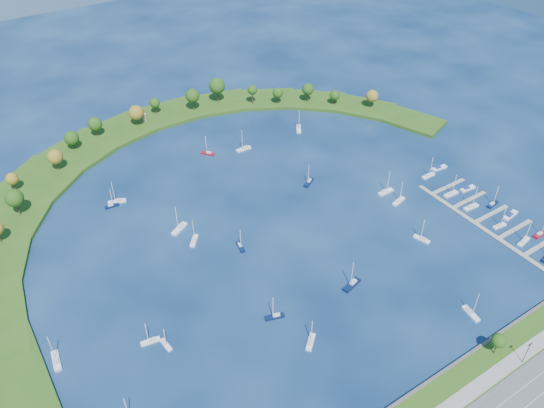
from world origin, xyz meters
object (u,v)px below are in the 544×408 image
docked_boat_8 (451,194)px  docked_boat_11 (439,168)px  moored_boat_12 (386,191)px  docked_boat_6 (471,207)px  moored_boat_13 (352,284)px  dock_system (497,225)px  moored_boat_18 (422,238)px  docked_boat_9 (468,188)px  moored_boat_0 (150,341)px  docked_boat_7 (493,204)px  docked_boat_4 (500,225)px  docked_boat_10 (428,175)px  moored_boat_15 (275,316)px  docked_boat_5 (510,215)px  harbor_tower (144,117)px  moored_boat_1 (208,153)px  docked_boat_3 (540,234)px  docked_boat_2 (524,241)px  moored_boat_2 (299,128)px  moored_boat_4 (471,313)px  moored_boat_9 (179,228)px  moored_boat_8 (311,341)px  moored_boat_7 (399,201)px  moored_boat_10 (166,344)px  moored_boat_21 (309,182)px  moored_boat_14 (112,205)px  moored_boat_20 (244,148)px  moored_boat_3 (240,246)px  moored_boat_17 (56,360)px  moored_boat_19 (117,201)px

docked_boat_8 → docked_boat_11: 22.85m
moored_boat_12 → docked_boat_6: 40.67m
moored_boat_13 → docked_boat_8: size_ratio=1.12×
dock_system → moored_boat_18: size_ratio=7.39×
docked_boat_9 → moored_boat_12: bearing=154.4°
moored_boat_0 → docked_boat_7: size_ratio=0.93×
docked_boat_4 → docked_boat_10: 46.27m
moored_boat_15 → moored_boat_18: 79.16m
docked_boat_5 → docked_boat_11: 46.14m
harbor_tower → moored_boat_1: bearing=-72.9°
moored_boat_0 → docked_boat_3: size_ratio=0.86×
docked_boat_2 → moored_boat_1: bearing=110.4°
docked_boat_9 → moored_boat_15: bearing=-169.0°
harbor_tower → docked_boat_10: bearing=-52.7°
harbor_tower → moored_boat_2: 91.69m
docked_boat_9 → moored_boat_13: bearing=-164.3°
dock_system → moored_boat_4: bearing=-150.9°
moored_boat_1 → moored_boat_9: (-40.72, -49.01, 0.07)m
moored_boat_1 → moored_boat_8: moored_boat_1 is taller
dock_system → docked_boat_8: docked_boat_8 is taller
moored_boat_18 → moored_boat_7: bearing=-38.9°
moored_boat_10 → docked_boat_8: 155.64m
moored_boat_7 → moored_boat_0: bearing=170.8°
moored_boat_0 → docked_boat_8: docked_boat_8 is taller
moored_boat_10 → moored_boat_18: (119.15, -10.17, 0.04)m
moored_boat_7 → docked_boat_10: size_ratio=1.03×
harbor_tower → moored_boat_7: moored_boat_7 is taller
dock_system → moored_boat_7: 45.46m
moored_boat_2 → moored_boat_21: (-27.27, -46.71, -0.04)m
moored_boat_1 → moored_boat_14: 62.42m
docked_boat_6 → moored_boat_18: bearing=-171.2°
moored_boat_18 → docked_boat_7: (46.90, -0.82, -0.00)m
harbor_tower → moored_boat_8: bearing=-94.1°
moored_boat_2 → moored_boat_20: bearing=-54.7°
moored_boat_3 → moored_boat_13: 51.40m
moored_boat_3 → moored_boat_14: 69.36m
docked_boat_2 → docked_boat_3: size_ratio=0.97×
moored_boat_0 → moored_boat_12: (133.94, 20.35, 0.06)m
docked_boat_10 → moored_boat_9: bearing=164.7°
docked_boat_6 → docked_boat_10: (2.41, 29.74, -0.02)m
moored_boat_18 → docked_boat_9: moored_boat_18 is taller
moored_boat_9 → moored_boat_17: 78.69m
moored_boat_13 → moored_boat_17: size_ratio=1.06×
moored_boat_7 → docked_boat_8: 27.49m
docked_boat_11 → docked_boat_8: bearing=-116.0°
moored_boat_13 → docked_boat_5: (90.81, -6.82, -0.25)m
dock_system → moored_boat_4: 59.38m
moored_boat_19 → dock_system: bearing=156.8°
moored_boat_12 → docked_boat_11: (37.96, 0.12, -0.26)m
docked_boat_8 → docked_boat_9: bearing=-5.6°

